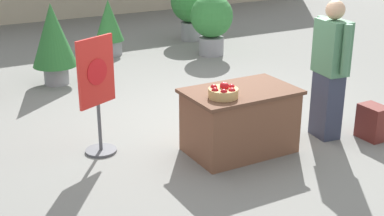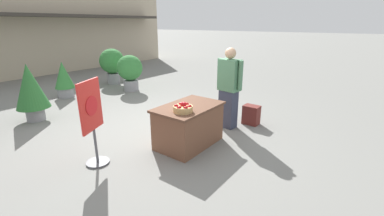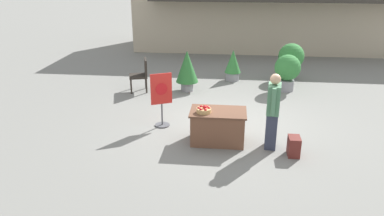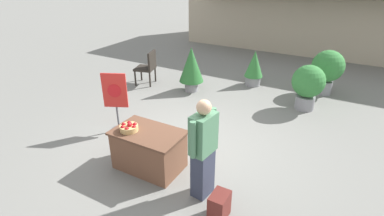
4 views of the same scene
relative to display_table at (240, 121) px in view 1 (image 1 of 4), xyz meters
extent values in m
plane|color=slate|center=(0.23, 0.91, -0.37)|extent=(120.00, 120.00, 0.00)
cube|color=brown|center=(0.00, 0.00, -0.02)|extent=(1.16, 0.74, 0.70)
cube|color=brown|center=(0.00, 0.00, 0.35)|extent=(1.24, 0.79, 0.04)
cylinder|color=tan|center=(-0.31, -0.12, 0.42)|extent=(0.32, 0.32, 0.10)
sphere|color=red|center=(-0.20, -0.11, 0.46)|extent=(0.08, 0.08, 0.08)
sphere|color=#A30F14|center=(-0.25, -0.03, 0.46)|extent=(0.08, 0.08, 0.08)
sphere|color=#A30F14|center=(-0.37, -0.03, 0.46)|extent=(0.08, 0.08, 0.08)
sphere|color=#A30F14|center=(-0.42, -0.13, 0.46)|extent=(0.08, 0.08, 0.08)
sphere|color=#A30F14|center=(-0.36, -0.22, 0.46)|extent=(0.08, 0.08, 0.08)
sphere|color=red|center=(-0.27, -0.22, 0.46)|extent=(0.08, 0.08, 0.08)
sphere|color=red|center=(-0.30, -0.10, 0.49)|extent=(0.08, 0.08, 0.08)
sphere|color=red|center=(-0.29, -0.11, 0.49)|extent=(0.08, 0.08, 0.08)
sphere|color=red|center=(-0.29, -0.13, 0.49)|extent=(0.08, 0.08, 0.08)
cube|color=#33384C|center=(1.16, -0.15, 0.03)|extent=(0.28, 0.37, 0.80)
cube|color=#4C7F5B|center=(1.16, -0.15, 0.75)|extent=(0.31, 0.45, 0.63)
sphere|color=tan|center=(1.16, -0.15, 1.18)|extent=(0.22, 0.22, 0.22)
cylinder|color=#4C7F5B|center=(1.12, -0.41, 0.77)|extent=(0.09, 0.09, 0.58)
cylinder|color=#4C7F5B|center=(1.19, 0.11, 0.77)|extent=(0.09, 0.09, 0.58)
cube|color=maroon|center=(1.61, -0.49, -0.16)|extent=(0.24, 0.34, 0.42)
cylinder|color=#4C4C51|center=(-1.40, 0.74, -0.36)|extent=(0.36, 0.36, 0.03)
cylinder|color=#4C4C51|center=(-1.40, 0.74, -0.07)|extent=(0.04, 0.04, 0.55)
cube|color=red|center=(-1.40, 0.74, 0.59)|extent=(0.49, 0.25, 0.76)
cylinder|color=red|center=(-1.40, 0.72, 0.59)|extent=(0.27, 0.13, 0.29)
cylinder|color=gray|center=(-1.13, 3.54, -0.22)|extent=(0.39, 0.39, 0.30)
cone|color=#28662D|center=(-1.13, 3.54, 0.42)|extent=(0.70, 0.70, 0.99)
cylinder|color=gray|center=(0.29, 4.86, -0.23)|extent=(0.45, 0.45, 0.28)
cone|color=#337A38|center=(0.29, 4.86, 0.30)|extent=(0.55, 0.55, 0.78)
cylinder|color=gray|center=(2.26, 5.20, -0.18)|extent=(0.44, 0.44, 0.38)
sphere|color=#337A38|center=(2.26, 5.20, 0.45)|extent=(0.87, 0.87, 0.87)
cylinder|color=gray|center=(1.98, 3.92, -0.20)|extent=(0.48, 0.48, 0.34)
sphere|color=#337A38|center=(1.98, 3.92, 0.37)|extent=(0.81, 0.81, 0.81)
camera|label=1|loc=(-3.21, -4.65, 2.23)|focal=50.00mm
camera|label=2|loc=(-3.38, -2.61, 1.75)|focal=24.00mm
camera|label=3|loc=(0.26, -7.65, 3.38)|focal=35.00mm
camera|label=4|loc=(2.86, -3.53, 3.01)|focal=28.00mm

